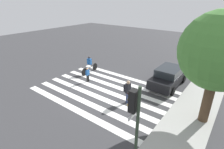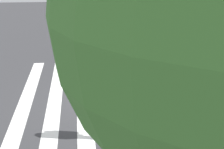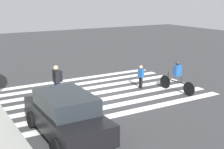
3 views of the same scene
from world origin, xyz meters
TOP-DOWN VIEW (x-y plane):
  - ground_plane at (0.00, 0.00)m, footprint 60.00×60.00m
  - crosswalk_stripes at (0.00, 0.00)m, footprint 6.68×10.00m
  - pedestrian_adult_yellow_jacket at (0.32, 2.30)m, footprint 0.45×0.38m
  - pedestrian_adult_tall_backpack at (-0.40, -2.16)m, footprint 0.36×0.19m
  - cyclist_mid_street at (-1.90, -3.37)m, footprint 2.34×0.42m
  - car_parked_silver_sedan at (-3.88, 3.57)m, footprint 4.32×1.94m

SIDE VIEW (x-z plane):
  - ground_plane at x=0.00m, z-range 0.00..0.00m
  - crosswalk_stripes at x=0.00m, z-range 0.00..0.01m
  - pedestrian_adult_tall_backpack at x=-0.40m, z-range 0.08..1.35m
  - car_parked_silver_sedan at x=-3.88m, z-range 0.01..1.56m
  - cyclist_mid_street at x=-1.90m, z-range 0.05..1.70m
  - pedestrian_adult_yellow_jacket at x=0.32m, z-range 0.14..1.77m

